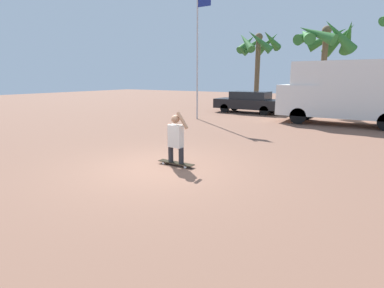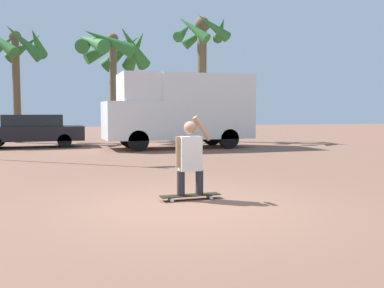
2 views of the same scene
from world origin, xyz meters
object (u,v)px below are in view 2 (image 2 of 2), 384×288
Objects in this scene: person_skateboarder at (190,155)px; palm_tree_center_background at (112,49)px; parked_car_black at (31,130)px; palm_tree_near_van at (202,45)px; camper_van at (181,108)px; skateboard at (190,196)px; palm_tree_far_left at (14,50)px.

person_skateboarder is 0.23× the size of palm_tree_center_background.
palm_tree_near_van is at bearing 9.44° from parked_car_black.
palm_tree_center_background reaches higher than camper_van.
palm_tree_center_background reaches higher than parked_car_black.
parked_car_black is (-3.11, 13.07, -0.05)m from person_skateboarder.
person_skateboarder is 13.43m from parked_car_black.
parked_car_black is at bearing -143.62° from palm_tree_center_background.
camper_van reaches higher than person_skateboarder.
skateboard is 0.16× the size of palm_tree_near_van.
skateboard is at bearing -93.38° from palm_tree_center_background.
person_skateboarder is 0.22× the size of camper_van.
skateboard is 13.45m from parked_car_black.
person_skateboarder is at bearing -106.31° from camper_van.
skateboard is at bearing 0.00° from person_skateboarder.
camper_van is 0.95× the size of palm_tree_near_van.
skateboard is at bearing -106.31° from camper_van.
parked_car_black is 0.75× the size of palm_tree_center_background.
skateboard is 16.80m from palm_tree_center_background.
palm_tree_near_van is at bearing 58.62° from camper_van.
skateboard is 16.30m from palm_tree_near_van.
person_skateboarder is 0.31× the size of parked_car_black.
palm_tree_far_left is at bearing 103.52° from person_skateboarder.
person_skateboarder is 0.24× the size of palm_tree_far_left.
camper_van is 9.63m from palm_tree_far_left.
parked_car_black reaches higher than skateboard.
palm_tree_center_background is (4.06, 2.99, 4.14)m from parked_car_black.
palm_tree_near_van is 4.79m from palm_tree_center_background.
palm_tree_far_left is (-9.42, 1.95, -0.41)m from palm_tree_near_van.
skateboard is 0.77× the size of person_skateboarder.
person_skateboarder is at bearing -110.67° from palm_tree_near_van.
palm_tree_center_background reaches higher than person_skateboarder.
person_skateboarder is at bearing -76.48° from palm_tree_far_left.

